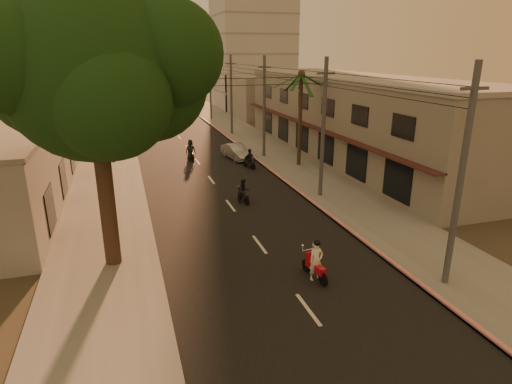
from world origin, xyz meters
TOP-DOWN VIEW (x-y plane):
  - ground at (0.00, 0.00)m, footprint 160.00×160.00m
  - road at (0.00, 20.00)m, footprint 10.00×140.00m
  - sidewalk_right at (7.50, 20.00)m, footprint 5.00×140.00m
  - sidewalk_left at (-7.50, 20.00)m, footprint 5.00×140.00m
  - curb_stripe at (5.10, 15.00)m, footprint 0.20×60.00m
  - shophouse_row at (13.95, 18.00)m, footprint 8.80×34.20m
  - distant_tower at (16.00, 56.00)m, footprint 12.10×12.10m
  - broadleaf_tree at (-6.61, 2.14)m, footprint 9.60×8.70m
  - palm_tree at (8.00, 16.00)m, footprint 5.00×5.00m
  - utility_poles at (6.20, 20.00)m, footprint 1.20×48.26m
  - filler_right at (14.00, 45.00)m, footprint 8.00×14.00m
  - filler_left_near at (-14.00, 34.00)m, footprint 8.00×14.00m
  - filler_left_far at (-14.00, 52.00)m, footprint 8.00×14.00m
  - scooter_red at (1.22, -1.98)m, footprint 0.82×1.90m
  - scooter_mid_a at (0.96, 8.33)m, footprint 0.91×1.67m
  - scooter_mid_b at (3.75, 16.40)m, footprint 1.16×1.66m
  - scooter_far_a at (-0.48, 20.61)m, footprint 0.91×1.97m
  - parked_car at (3.57, 20.03)m, footprint 2.79×4.55m

SIDE VIEW (x-z plane):
  - ground at x=0.00m, z-range 0.00..0.00m
  - road at x=0.00m, z-range 0.00..0.02m
  - sidewalk_right at x=7.50m, z-range 0.00..0.12m
  - sidewalk_left at x=-7.50m, z-range 0.00..0.12m
  - curb_stripe at x=5.10m, z-range 0.00..0.20m
  - parked_car at x=3.57m, z-range 0.00..1.34m
  - scooter_mid_a at x=0.96m, z-range -0.07..1.57m
  - scooter_mid_b at x=3.75m, z-range -0.07..1.61m
  - scooter_red at x=1.22m, z-range -0.11..1.77m
  - scooter_far_a at x=-0.48m, z-range -0.11..1.84m
  - filler_left_near at x=-14.00m, z-range 0.00..4.40m
  - filler_right at x=14.00m, z-range 0.00..6.00m
  - filler_left_far at x=-14.00m, z-range 0.00..7.00m
  - shophouse_row at x=13.95m, z-range 0.00..7.30m
  - utility_poles at x=6.20m, z-range 2.04..11.04m
  - palm_tree at x=8.00m, z-range 3.05..11.25m
  - broadleaf_tree at x=-6.61m, z-range 2.43..14.53m
  - distant_tower at x=16.00m, z-range 0.00..28.00m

